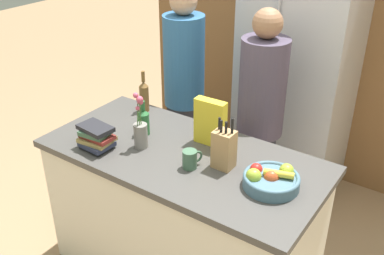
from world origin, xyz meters
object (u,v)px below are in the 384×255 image
at_px(person_in_blue, 260,114).
at_px(bottle_vinegar, 144,121).
at_px(flower_vase, 141,131).
at_px(bottle_oil, 144,95).
at_px(fruit_bowl, 271,179).
at_px(cereal_box, 210,122).
at_px(refrigerator, 298,69).
at_px(book_stack, 96,137).
at_px(knife_block, 224,149).
at_px(person_at_sink, 184,85).
at_px(coffee_mug, 190,159).

bearing_deg(person_in_blue, bottle_vinegar, -148.86).
height_order(flower_vase, bottle_oil, flower_vase).
bearing_deg(fruit_bowl, cereal_box, 158.80).
relative_size(bottle_oil, person_in_blue, 0.17).
bearing_deg(bottle_oil, bottle_vinegar, -50.71).
relative_size(refrigerator, book_stack, 9.71).
bearing_deg(bottle_vinegar, bottle_oil, 129.29).
bearing_deg(knife_block, fruit_bowl, -3.82).
relative_size(bottle_oil, person_at_sink, 0.17).
height_order(cereal_box, bottle_oil, bottle_oil).
bearing_deg(bottle_oil, person_at_sink, 86.76).
height_order(fruit_bowl, book_stack, book_stack).
distance_m(flower_vase, person_at_sink, 0.84).
bearing_deg(bottle_vinegar, flower_vase, -56.08).
height_order(coffee_mug, person_at_sink, person_at_sink).
bearing_deg(bottle_oil, knife_block, -20.01).
xyz_separation_m(flower_vase, person_in_blue, (0.38, 0.74, -0.09)).
bearing_deg(book_stack, fruit_bowl, 13.01).
xyz_separation_m(fruit_bowl, bottle_vinegar, (-0.86, 0.06, 0.04)).
bearing_deg(flower_vase, cereal_box, 40.07).
xyz_separation_m(coffee_mug, bottle_oil, (-0.64, 0.39, 0.06)).
xyz_separation_m(flower_vase, bottle_vinegar, (-0.08, 0.13, -0.02)).
height_order(cereal_box, bottle_vinegar, cereal_box).
height_order(flower_vase, cereal_box, flower_vase).
height_order(book_stack, bottle_vinegar, bottle_vinegar).
relative_size(knife_block, bottle_vinegar, 1.37).
height_order(fruit_bowl, bottle_oil, bottle_oil).
distance_m(flower_vase, book_stack, 0.25).
relative_size(refrigerator, fruit_bowl, 7.16).
height_order(refrigerator, person_in_blue, refrigerator).
bearing_deg(book_stack, flower_vase, 38.05).
distance_m(refrigerator, bottle_vinegar, 1.31).
bearing_deg(fruit_bowl, refrigerator, 107.67).
xyz_separation_m(refrigerator, book_stack, (-0.56, -1.51, -0.06)).
xyz_separation_m(fruit_bowl, knife_block, (-0.28, 0.02, 0.07)).
bearing_deg(knife_block, person_at_sink, 137.15).
bearing_deg(coffee_mug, cereal_box, 100.60).
height_order(bottle_vinegar, person_in_blue, person_in_blue).
bearing_deg(cereal_box, book_stack, -140.71).
relative_size(refrigerator, bottle_vinegar, 9.34).
bearing_deg(bottle_oil, fruit_bowl, -15.92).
relative_size(fruit_bowl, coffee_mug, 2.48).
bearing_deg(knife_block, coffee_mug, -142.94).
distance_m(cereal_box, book_stack, 0.65).
xyz_separation_m(coffee_mug, bottle_vinegar, (-0.44, 0.14, 0.03)).
bearing_deg(refrigerator, bottle_vinegar, -110.19).
bearing_deg(knife_block, person_in_blue, 99.87).
xyz_separation_m(refrigerator, knife_block, (0.13, -1.27, -0.02)).
relative_size(refrigerator, knife_block, 6.83).
xyz_separation_m(knife_block, person_in_blue, (-0.11, 0.65, -0.10)).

